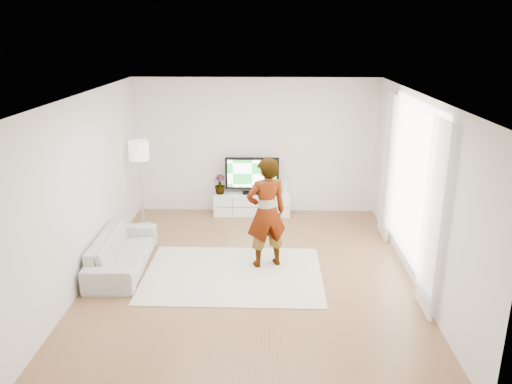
{
  "coord_description": "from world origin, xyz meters",
  "views": [
    {
      "loc": [
        0.27,
        -7.08,
        3.67
      ],
      "look_at": [
        0.07,
        0.4,
        1.25
      ],
      "focal_mm": 35.0,
      "sensor_mm": 36.0,
      "label": 1
    }
  ],
  "objects_px": {
    "sofa": "(122,252)",
    "floor_lamp": "(139,154)",
    "television": "(252,174)",
    "media_console": "(252,204)",
    "rug": "(233,274)",
    "player": "(266,213)"
  },
  "relations": [
    {
      "from": "sofa",
      "to": "floor_lamp",
      "type": "xyz_separation_m",
      "value": [
        -0.12,
        1.9,
        1.15
      ]
    },
    {
      "from": "television",
      "to": "media_console",
      "type": "bearing_deg",
      "value": -90.0
    },
    {
      "from": "rug",
      "to": "player",
      "type": "distance_m",
      "value": 1.11
    },
    {
      "from": "television",
      "to": "rug",
      "type": "xyz_separation_m",
      "value": [
        -0.21,
        -2.79,
        -0.86
      ]
    },
    {
      "from": "media_console",
      "to": "player",
      "type": "xyz_separation_m",
      "value": [
        0.31,
        -2.42,
        0.7
      ]
    },
    {
      "from": "rug",
      "to": "player",
      "type": "bearing_deg",
      "value": 33.96
    },
    {
      "from": "television",
      "to": "floor_lamp",
      "type": "relative_size",
      "value": 0.65
    },
    {
      "from": "floor_lamp",
      "to": "media_console",
      "type": "bearing_deg",
      "value": 17.53
    },
    {
      "from": "television",
      "to": "player",
      "type": "xyz_separation_m",
      "value": [
        0.31,
        -2.44,
        0.06
      ]
    },
    {
      "from": "sofa",
      "to": "player",
      "type": "bearing_deg",
      "value": -87.88
    },
    {
      "from": "sofa",
      "to": "floor_lamp",
      "type": "distance_m",
      "value": 2.22
    },
    {
      "from": "player",
      "to": "television",
      "type": "bearing_deg",
      "value": -102.57
    },
    {
      "from": "television",
      "to": "rug",
      "type": "relative_size",
      "value": 0.4
    },
    {
      "from": "rug",
      "to": "floor_lamp",
      "type": "bearing_deg",
      "value": 132.53
    },
    {
      "from": "media_console",
      "to": "television",
      "type": "distance_m",
      "value": 0.64
    },
    {
      "from": "sofa",
      "to": "floor_lamp",
      "type": "relative_size",
      "value": 1.14
    },
    {
      "from": "television",
      "to": "player",
      "type": "height_order",
      "value": "player"
    },
    {
      "from": "player",
      "to": "floor_lamp",
      "type": "bearing_deg",
      "value": -55.36
    },
    {
      "from": "media_console",
      "to": "sofa",
      "type": "relative_size",
      "value": 0.81
    },
    {
      "from": "television",
      "to": "sofa",
      "type": "height_order",
      "value": "television"
    },
    {
      "from": "media_console",
      "to": "rug",
      "type": "distance_m",
      "value": 2.78
    },
    {
      "from": "floor_lamp",
      "to": "sofa",
      "type": "bearing_deg",
      "value": -86.43
    }
  ]
}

